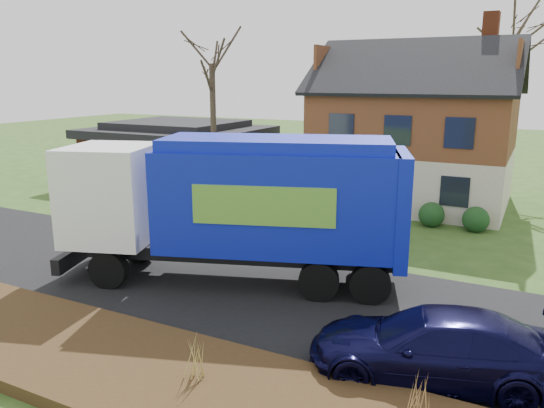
% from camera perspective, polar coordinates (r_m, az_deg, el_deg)
% --- Properties ---
extents(ground, '(120.00, 120.00, 0.00)m').
position_cam_1_polar(ground, '(16.41, -3.20, -8.98)').
color(ground, '#2A4717').
rests_on(ground, ground).
extents(road, '(80.00, 7.00, 0.02)m').
position_cam_1_polar(road, '(16.40, -3.20, -8.95)').
color(road, black).
rests_on(road, ground).
extents(mulch_verge, '(80.00, 3.50, 0.30)m').
position_cam_1_polar(mulch_verge, '(12.52, -15.97, -16.31)').
color(mulch_verge, '#301D10').
rests_on(mulch_verge, ground).
extents(main_house, '(12.95, 8.95, 9.26)m').
position_cam_1_polar(main_house, '(27.79, 14.16, 8.45)').
color(main_house, beige).
rests_on(main_house, ground).
extents(ranch_house, '(9.80, 8.20, 3.70)m').
position_cam_1_polar(ranch_house, '(32.97, -10.03, 5.50)').
color(ranch_house, brown).
rests_on(ranch_house, ground).
extents(garbage_truck, '(10.92, 6.01, 4.53)m').
position_cam_1_polar(garbage_truck, '(16.20, -3.45, 0.43)').
color(garbage_truck, black).
rests_on(garbage_truck, ground).
extents(silver_sedan, '(4.67, 2.17, 1.48)m').
position_cam_1_polar(silver_sedan, '(22.75, -14.00, -0.99)').
color(silver_sedan, '#A0A2A8').
rests_on(silver_sedan, ground).
extents(navy_wagon, '(5.59, 3.33, 1.52)m').
position_cam_1_polar(navy_wagon, '(12.01, 17.01, -14.41)').
color(navy_wagon, black).
rests_on(navy_wagon, ground).
extents(tree_front_west, '(3.24, 3.24, 9.62)m').
position_cam_1_polar(tree_front_west, '(26.73, -6.55, 16.95)').
color(tree_front_west, '#3B2F23').
rests_on(tree_front_west, ground).
extents(tree_back, '(3.68, 3.68, 11.67)m').
position_cam_1_polar(tree_back, '(34.06, 24.81, 18.12)').
color(tree_back, '#413327').
rests_on(tree_back, ground).
extents(grass_clump_mid, '(0.32, 0.26, 0.90)m').
position_cam_1_polar(grass_clump_mid, '(11.20, -8.34, -16.16)').
color(grass_clump_mid, tan).
rests_on(grass_clump_mid, mulch_verge).
extents(grass_clump_east, '(0.37, 0.30, 0.92)m').
position_cam_1_polar(grass_clump_east, '(10.22, 15.18, -19.57)').
color(grass_clump_east, '#9B7444').
rests_on(grass_clump_east, mulch_verge).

